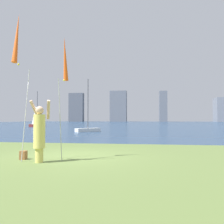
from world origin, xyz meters
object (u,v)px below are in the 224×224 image
at_px(kite_flag_right, 65,62).
at_px(sailboat_0, 36,116).
at_px(kite_flag_left, 17,41).
at_px(bag, 23,155).
at_px(sailboat_3, 88,129).
at_px(person, 39,132).

bearing_deg(kite_flag_right, sailboat_0, 116.96).
height_order(kite_flag_left, bag, kite_flag_left).
bearing_deg(bag, sailboat_3, 97.11).
height_order(kite_flag_right, sailboat_0, sailboat_0).
xyz_separation_m(person, kite_flag_right, (0.57, 0.63, 2.25)).
bearing_deg(sailboat_3, kite_flag_left, -82.62).
relative_size(kite_flag_right, bag, 14.25).
relative_size(person, kite_flag_right, 0.48).
bearing_deg(kite_flag_right, sailboat_3, 101.53).
distance_m(sailboat_0, sailboat_3, 18.23).
bearing_deg(person, sailboat_0, 99.57).
height_order(bag, sailboat_0, sailboat_0).
relative_size(person, sailboat_0, 0.32).
relative_size(kite_flag_left, kite_flag_right, 1.12).
xyz_separation_m(sailboat_0, sailboat_3, (12.06, -13.58, -1.53)).
bearing_deg(sailboat_3, sailboat_0, 131.60).
distance_m(kite_flag_left, sailboat_0, 34.64).
height_order(kite_flag_right, sailboat_3, sailboat_3).
distance_m(kite_flag_left, sailboat_3, 18.33).
bearing_deg(sailboat_0, person, -64.36).
relative_size(sailboat_0, sailboat_3, 1.08).
xyz_separation_m(bag, sailboat_0, (-14.20, 30.69, 1.69)).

